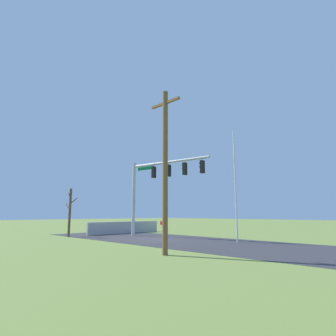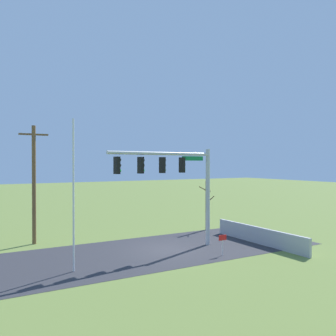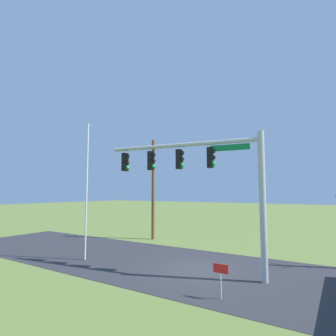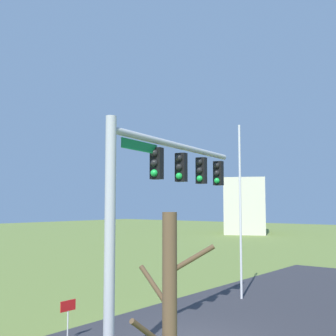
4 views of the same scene
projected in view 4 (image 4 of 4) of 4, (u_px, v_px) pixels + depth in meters
name	position (u px, v px, depth m)	size (l,w,h in m)	color
road_surface	(254.00, 315.00, 15.96)	(28.00, 8.00, 0.01)	#2D2D33
signal_mast	(161.00, 186.00, 13.16)	(7.63, 1.34, 6.41)	#B2B5BA
flagpole	(240.00, 210.00, 19.09)	(0.10, 0.10, 7.72)	silver
open_sign	(68.00, 311.00, 12.98)	(0.56, 0.04, 1.22)	silver
distant_building	(245.00, 206.00, 62.33)	(8.79, 5.62, 7.90)	beige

